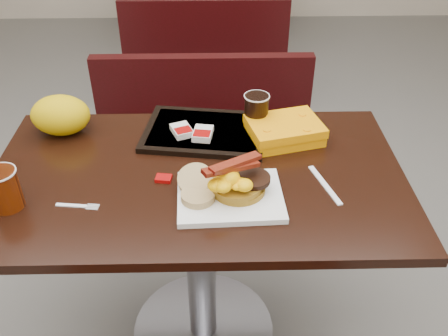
{
  "coord_description": "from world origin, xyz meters",
  "views": [
    {
      "loc": [
        0.05,
        -1.15,
        1.6
      ],
      "look_at": [
        0.08,
        -0.04,
        0.8
      ],
      "focal_mm": 39.58,
      "sensor_mm": 36.0,
      "label": 1
    }
  ],
  "objects_px": {
    "coffee_cup_near": "(4,189)",
    "fork": "(71,205)",
    "bench_near_n": "(203,150)",
    "hashbrown_sleeve_left": "(182,130)",
    "table_far": "(206,9)",
    "platter": "(230,197)",
    "paper_bag": "(61,115)",
    "pancake_stack": "(238,185)",
    "bench_far_s": "(206,46)",
    "tray": "(205,132)",
    "coffee_cup_far": "(256,110)",
    "table_near": "(201,263)",
    "hashbrown_sleeve_right": "(203,134)",
    "knife": "(325,185)",
    "clamshell": "(284,131)"
  },
  "relations": [
    {
      "from": "coffee_cup_near",
      "to": "fork",
      "type": "xyz_separation_m",
      "value": [
        0.16,
        -0.0,
        -0.05
      ]
    },
    {
      "from": "bench_near_n",
      "to": "hashbrown_sleeve_left",
      "type": "relative_size",
      "value": 13.08
    },
    {
      "from": "table_far",
      "to": "hashbrown_sleeve_left",
      "type": "distance_m",
      "value": 2.44
    },
    {
      "from": "platter",
      "to": "paper_bag",
      "type": "height_order",
      "value": "paper_bag"
    },
    {
      "from": "table_far",
      "to": "bench_near_n",
      "type": "bearing_deg",
      "value": -90.0
    },
    {
      "from": "platter",
      "to": "pancake_stack",
      "type": "bearing_deg",
      "value": 39.48
    },
    {
      "from": "hashbrown_sleeve_left",
      "to": "bench_far_s",
      "type": "bearing_deg",
      "value": 66.04
    },
    {
      "from": "coffee_cup_near",
      "to": "fork",
      "type": "bearing_deg",
      "value": -1.03
    },
    {
      "from": "tray",
      "to": "coffee_cup_far",
      "type": "xyz_separation_m",
      "value": [
        0.17,
        0.03,
        0.06
      ]
    },
    {
      "from": "coffee_cup_far",
      "to": "table_near",
      "type": "bearing_deg",
      "value": -127.97
    },
    {
      "from": "tray",
      "to": "hashbrown_sleeve_left",
      "type": "distance_m",
      "value": 0.08
    },
    {
      "from": "tray",
      "to": "coffee_cup_far",
      "type": "relative_size",
      "value": 3.65
    },
    {
      "from": "paper_bag",
      "to": "tray",
      "type": "bearing_deg",
      "value": -2.61
    },
    {
      "from": "paper_bag",
      "to": "bench_far_s",
      "type": "bearing_deg",
      "value": 75.24
    },
    {
      "from": "tray",
      "to": "hashbrown_sleeve_right",
      "type": "height_order",
      "value": "hashbrown_sleeve_right"
    },
    {
      "from": "platter",
      "to": "knife",
      "type": "xyz_separation_m",
      "value": [
        0.27,
        0.05,
        -0.01
      ]
    },
    {
      "from": "bench_far_s",
      "to": "paper_bag",
      "type": "bearing_deg",
      "value": -104.76
    },
    {
      "from": "coffee_cup_near",
      "to": "hashbrown_sleeve_right",
      "type": "bearing_deg",
      "value": 30.88
    },
    {
      "from": "hashbrown_sleeve_right",
      "to": "knife",
      "type": "bearing_deg",
      "value": -25.56
    },
    {
      "from": "bench_far_s",
      "to": "pancake_stack",
      "type": "xyz_separation_m",
      "value": [
        0.11,
        -2.0,
        0.42
      ]
    },
    {
      "from": "bench_near_n",
      "to": "pancake_stack",
      "type": "xyz_separation_m",
      "value": [
        0.11,
        -0.8,
        0.42
      ]
    },
    {
      "from": "table_near",
      "to": "hashbrown_sleeve_right",
      "type": "distance_m",
      "value": 0.44
    },
    {
      "from": "paper_bag",
      "to": "platter",
      "type": "bearing_deg",
      "value": -33.67
    },
    {
      "from": "table_far",
      "to": "hashbrown_sleeve_right",
      "type": "bearing_deg",
      "value": -89.67
    },
    {
      "from": "clamshell",
      "to": "bench_near_n",
      "type": "bearing_deg",
      "value": 103.2
    },
    {
      "from": "bench_near_n",
      "to": "tray",
      "type": "xyz_separation_m",
      "value": [
        0.02,
        -0.49,
        0.4
      ]
    },
    {
      "from": "bench_near_n",
      "to": "hashbrown_sleeve_right",
      "type": "height_order",
      "value": "hashbrown_sleeve_right"
    },
    {
      "from": "tray",
      "to": "clamshell",
      "type": "bearing_deg",
      "value": 0.81
    },
    {
      "from": "platter",
      "to": "hashbrown_sleeve_right",
      "type": "relative_size",
      "value": 3.58
    },
    {
      "from": "fork",
      "to": "coffee_cup_far",
      "type": "xyz_separation_m",
      "value": [
        0.52,
        0.38,
        0.07
      ]
    },
    {
      "from": "pancake_stack",
      "to": "clamshell",
      "type": "distance_m",
      "value": 0.32
    },
    {
      "from": "coffee_cup_near",
      "to": "paper_bag",
      "type": "relative_size",
      "value": 0.61
    },
    {
      "from": "pancake_stack",
      "to": "coffee_cup_near",
      "type": "xyz_separation_m",
      "value": [
        -0.61,
        -0.04,
        0.02
      ]
    },
    {
      "from": "knife",
      "to": "tray",
      "type": "height_order",
      "value": "tray"
    },
    {
      "from": "pancake_stack",
      "to": "coffee_cup_far",
      "type": "bearing_deg",
      "value": 77.88
    },
    {
      "from": "pancake_stack",
      "to": "coffee_cup_near",
      "type": "height_order",
      "value": "coffee_cup_near"
    },
    {
      "from": "knife",
      "to": "table_far",
      "type": "bearing_deg",
      "value": 171.43
    },
    {
      "from": "coffee_cup_far",
      "to": "tray",
      "type": "bearing_deg",
      "value": -170.96
    },
    {
      "from": "hashbrown_sleeve_left",
      "to": "table_near",
      "type": "bearing_deg",
      "value": -96.67
    },
    {
      "from": "bench_far_s",
      "to": "hashbrown_sleeve_left",
      "type": "relative_size",
      "value": 13.08
    },
    {
      "from": "clamshell",
      "to": "tray",
      "type": "bearing_deg",
      "value": 158.15
    },
    {
      "from": "paper_bag",
      "to": "pancake_stack",
      "type": "bearing_deg",
      "value": -31.04
    },
    {
      "from": "coffee_cup_near",
      "to": "paper_bag",
      "type": "xyz_separation_m",
      "value": [
        0.06,
        0.37,
        0.01
      ]
    },
    {
      "from": "table_near",
      "to": "coffee_cup_near",
      "type": "distance_m",
      "value": 0.67
    },
    {
      "from": "hashbrown_sleeve_right",
      "to": "table_far",
      "type": "bearing_deg",
      "value": 99.13
    },
    {
      "from": "tray",
      "to": "knife",
      "type": "bearing_deg",
      "value": -31.11
    },
    {
      "from": "coffee_cup_far",
      "to": "bench_near_n",
      "type": "bearing_deg",
      "value": 111.97
    },
    {
      "from": "table_near",
      "to": "platter",
      "type": "bearing_deg",
      "value": -52.94
    },
    {
      "from": "fork",
      "to": "clamshell",
      "type": "height_order",
      "value": "clamshell"
    },
    {
      "from": "pancake_stack",
      "to": "hashbrown_sleeve_left",
      "type": "height_order",
      "value": "pancake_stack"
    }
  ]
}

